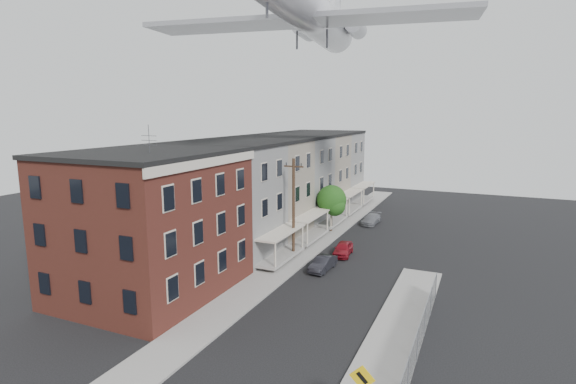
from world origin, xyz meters
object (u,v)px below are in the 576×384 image
Objects in this scene: utility_pole at (294,207)px; street_tree at (332,201)px; car_far at (371,219)px; car_near at (343,249)px; airplane at (311,12)px; car_mid at (323,263)px.

utility_pole is 10.00m from street_tree.
car_near is at bearing -84.80° from car_far.
airplane reaches higher than car_far.
street_tree is 1.32× the size of car_far.
airplane is (-3.21, 5.09, 20.99)m from car_mid.
street_tree is 8.54m from car_near.
street_tree is at bearing 108.29° from car_mid.
utility_pole reaches higher than car_far.
airplane is at bearing 165.28° from car_near.
car_mid reaches higher than car_far.
utility_pole is 1.73× the size of street_tree.
airplane is at bearing 125.68° from car_mid.
street_tree is at bearing 88.11° from utility_pole.
car_near is (3.47, -7.27, -2.83)m from street_tree.
car_near is 12.70m from car_far.
utility_pole is at bearing -91.89° from street_tree.
car_near is at bearing 34.89° from utility_pole.
car_near is 21.28m from airplane.
street_tree reaches higher than car_near.
car_mid is 21.84m from airplane.
car_far is at bearing 75.47° from airplane.
street_tree is 0.16× the size of airplane.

